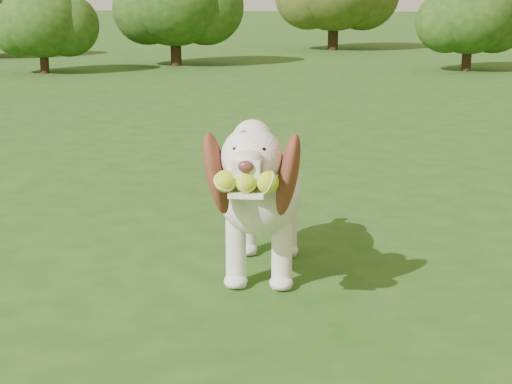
# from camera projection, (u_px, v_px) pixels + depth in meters

# --- Properties ---
(ground) EXTENTS (80.00, 80.00, 0.00)m
(ground) POSITION_uv_depth(u_px,v_px,m) (200.00, 234.00, 3.83)
(ground) COLOR #1F4915
(ground) RESTS_ON ground
(dog) EXTENTS (0.40, 1.10, 0.72)m
(dog) POSITION_uv_depth(u_px,v_px,m) (262.00, 188.00, 3.16)
(dog) COLOR white
(dog) RESTS_ON ground
(shrub_a) EXTENTS (1.19, 1.19, 1.24)m
(shrub_a) POSITION_uv_depth(u_px,v_px,m) (42.00, 21.00, 10.96)
(shrub_a) COLOR #382314
(shrub_a) RESTS_ON ground
(shrub_b) EXTENTS (1.61, 1.61, 1.67)m
(shrub_b) POSITION_uv_depth(u_px,v_px,m) (175.00, 1.00, 12.02)
(shrub_b) COLOR #382314
(shrub_b) RESTS_ON ground
(shrub_c) EXTENTS (1.32, 1.32, 1.37)m
(shrub_c) POSITION_uv_depth(u_px,v_px,m) (469.00, 15.00, 11.23)
(shrub_c) COLOR #382314
(shrub_c) RESTS_ON ground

